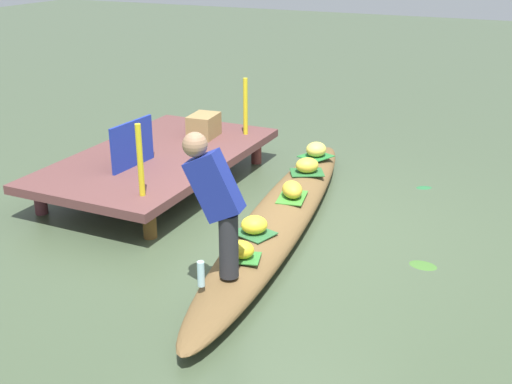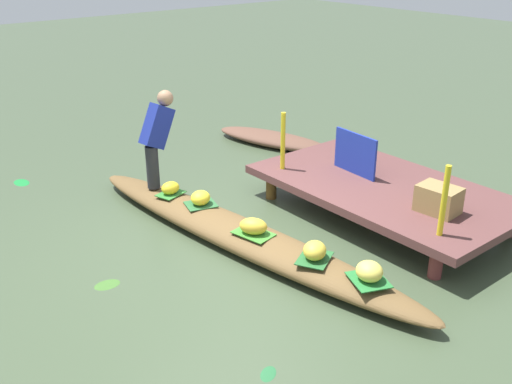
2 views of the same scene
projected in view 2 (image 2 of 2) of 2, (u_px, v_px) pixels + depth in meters
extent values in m
plane|color=#3F4E36|center=(239.00, 244.00, 6.69)|extent=(40.00, 40.00, 0.00)
cube|color=brown|center=(384.00, 189.00, 7.23)|extent=(3.20, 1.80, 0.10)
cylinder|color=brown|center=(271.00, 187.00, 7.81)|extent=(0.14, 0.14, 0.32)
cylinder|color=brown|center=(436.00, 264.00, 5.99)|extent=(0.14, 0.14, 0.32)
cylinder|color=brown|center=(346.00, 163.00, 8.64)|extent=(0.14, 0.14, 0.32)
cylinder|color=brown|center=(510.00, 223.00, 6.83)|extent=(0.14, 0.14, 0.32)
ellipsoid|color=brown|center=(238.00, 234.00, 6.64)|extent=(5.06, 1.25, 0.26)
ellipsoid|color=brown|center=(273.00, 139.00, 9.83)|extent=(2.16, 1.19, 0.20)
cube|color=#2B6233|center=(201.00, 204.00, 7.06)|extent=(0.38, 0.42, 0.01)
ellipsoid|color=yellow|center=(200.00, 198.00, 7.03)|extent=(0.32, 0.33, 0.17)
cube|color=#327A31|center=(171.00, 194.00, 7.35)|extent=(0.33, 0.39, 0.01)
ellipsoid|color=yellow|center=(170.00, 188.00, 7.32)|extent=(0.20, 0.25, 0.16)
cube|color=#3C862C|center=(253.00, 233.00, 6.37)|extent=(0.47, 0.35, 0.01)
ellipsoid|color=gold|center=(253.00, 226.00, 6.34)|extent=(0.37, 0.35, 0.18)
cube|color=#26602D|center=(314.00, 258.00, 5.88)|extent=(0.44, 0.48, 0.01)
ellipsoid|color=gold|center=(315.00, 250.00, 5.85)|extent=(0.35, 0.36, 0.18)
cube|color=#257231|center=(369.00, 280.00, 5.52)|extent=(0.47, 0.44, 0.01)
ellipsoid|color=#E8D355|center=(369.00, 271.00, 5.48)|extent=(0.34, 0.32, 0.19)
cylinder|color=#28282D|center=(153.00, 167.00, 7.44)|extent=(0.16, 0.16, 0.55)
cube|color=navy|center=(157.00, 126.00, 7.31)|extent=(0.24, 0.49, 0.59)
sphere|color=#9E7556|center=(165.00, 98.00, 7.29)|extent=(0.20, 0.20, 0.20)
cylinder|color=#AEDDEA|center=(153.00, 172.00, 7.75)|extent=(0.06, 0.06, 0.22)
cube|color=#1B2F98|center=(355.00, 154.00, 7.46)|extent=(0.71, 0.08, 0.53)
cylinder|color=yellow|center=(283.00, 141.00, 7.57)|extent=(0.06, 0.06, 0.75)
cylinder|color=yellow|center=(444.00, 201.00, 5.86)|extent=(0.06, 0.06, 0.75)
cube|color=olive|center=(438.00, 199.00, 6.45)|extent=(0.47, 0.36, 0.30)
ellipsoid|color=#246435|center=(268.00, 374.00, 4.71)|extent=(0.21, 0.23, 0.01)
ellipsoid|color=#177D32|center=(21.00, 182.00, 8.35)|extent=(0.31, 0.19, 0.01)
ellipsoid|color=#3C6A29|center=(107.00, 285.00, 5.92)|extent=(0.21, 0.28, 0.01)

